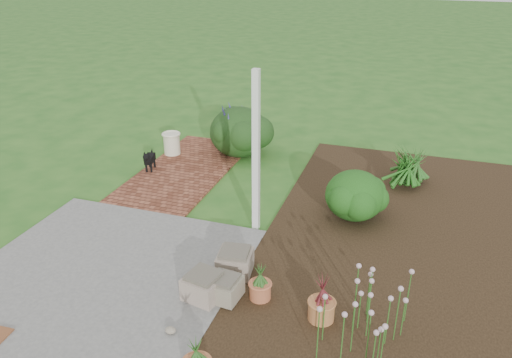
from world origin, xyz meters
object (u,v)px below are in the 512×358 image
(black_dog, at_px, (149,159))
(cream_ceramic_urn, at_px, (172,144))
(evergreen_shrub, at_px, (355,194))
(stone_trough_near, at_px, (204,287))

(black_dog, height_order, cream_ceramic_urn, cream_ceramic_urn)
(cream_ceramic_urn, relative_size, evergreen_shrub, 0.47)
(stone_trough_near, bearing_deg, cream_ceramic_urn, 121.68)
(cream_ceramic_urn, xyz_separation_m, evergreen_shrub, (4.01, -1.49, 0.17))
(cream_ceramic_urn, distance_m, evergreen_shrub, 4.28)
(black_dog, xyz_separation_m, cream_ceramic_urn, (0.01, 0.92, -0.02))
(cream_ceramic_urn, bearing_deg, stone_trough_near, -58.32)
(cream_ceramic_urn, bearing_deg, evergreen_shrub, -20.35)
(black_dog, distance_m, evergreen_shrub, 4.07)
(stone_trough_near, xyz_separation_m, evergreen_shrub, (1.46, 2.65, 0.25))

